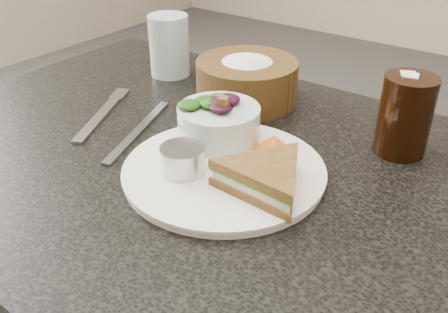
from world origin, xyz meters
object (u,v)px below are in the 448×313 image
at_px(cola_glass, 406,112).
at_px(water_glass, 169,46).
at_px(dressing_ramekin, 183,160).
at_px(dinner_plate, 224,171).
at_px(salad_bowl, 219,117).
at_px(bread_basket, 247,74).
at_px(sandwich, 266,178).

bearing_deg(cola_glass, water_glass, 175.70).
bearing_deg(dressing_ramekin, dinner_plate, 45.31).
relative_size(dinner_plate, dressing_ramekin, 4.50).
height_order(dressing_ramekin, water_glass, water_glass).
bearing_deg(salad_bowl, water_glass, 144.88).
distance_m(bread_basket, cola_glass, 0.29).
distance_m(sandwich, water_glass, 0.47).
bearing_deg(cola_glass, salad_bowl, -147.57).
bearing_deg(sandwich, dinner_plate, 173.13).
height_order(sandwich, dressing_ramekin, sandwich).
height_order(sandwich, cola_glass, cola_glass).
height_order(sandwich, bread_basket, bread_basket).
bearing_deg(dinner_plate, salad_bowl, 131.55).
bearing_deg(dressing_ramekin, bread_basket, 105.83).
relative_size(salad_bowl, water_glass, 1.03).
relative_size(bread_basket, cola_glass, 1.38).
distance_m(cola_glass, water_glass, 0.49).
bearing_deg(sandwich, cola_glass, 70.16).
height_order(bread_basket, cola_glass, cola_glass).
xyz_separation_m(sandwich, dressing_ramekin, (-0.12, -0.03, -0.00)).
xyz_separation_m(bread_basket, cola_glass, (0.29, -0.02, 0.01)).
relative_size(bread_basket, water_glass, 1.50).
distance_m(dinner_plate, water_glass, 0.40).
height_order(cola_glass, water_glass, cola_glass).
xyz_separation_m(sandwich, cola_glass, (0.10, 0.22, 0.03)).
distance_m(dinner_plate, salad_bowl, 0.09).
height_order(dinner_plate, sandwich, sandwich).
bearing_deg(cola_glass, dinner_plate, -129.67).
xyz_separation_m(cola_glass, water_glass, (-0.49, 0.04, -0.01)).
distance_m(salad_bowl, cola_glass, 0.27).
xyz_separation_m(sandwich, water_glass, (-0.39, 0.26, 0.03)).
relative_size(dressing_ramekin, bread_basket, 0.34).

